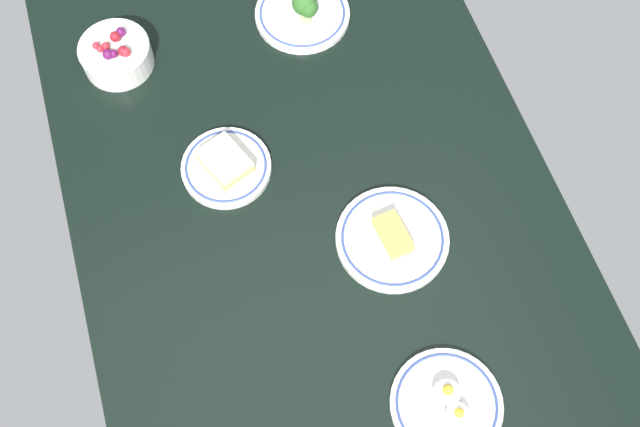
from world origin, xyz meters
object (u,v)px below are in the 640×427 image
(bowl_berries, at_px, (116,54))
(plate_broccoli, at_px, (304,10))
(plate_cheese, at_px, (392,238))
(plate_sandwich, at_px, (226,166))
(plate_eggs, at_px, (447,404))

(bowl_berries, bearing_deg, plate_broccoli, 89.94)
(plate_cheese, height_order, plate_sandwich, plate_sandwich)
(bowl_berries, relative_size, plate_sandwich, 0.84)
(plate_broccoli, relative_size, plate_eggs, 1.06)
(plate_broccoli, distance_m, bowl_berries, 0.40)
(plate_cheese, bearing_deg, plate_sandwich, -133.01)
(plate_eggs, relative_size, plate_sandwich, 1.10)
(bowl_berries, bearing_deg, plate_eggs, 24.45)
(plate_cheese, bearing_deg, bowl_berries, -143.55)
(plate_broccoli, relative_size, plate_sandwich, 1.17)
(bowl_berries, height_order, plate_sandwich, bowl_berries)
(plate_broccoli, height_order, plate_cheese, plate_broccoli)
(plate_broccoli, bearing_deg, plate_cheese, 0.33)
(plate_cheese, xyz_separation_m, plate_sandwich, (-0.24, -0.25, 0.00))
(plate_eggs, xyz_separation_m, bowl_berries, (-0.85, -0.39, 0.02))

